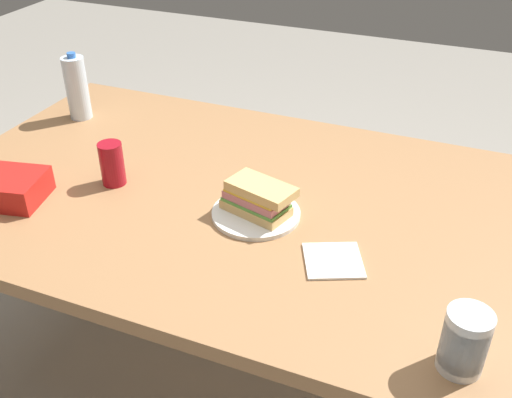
# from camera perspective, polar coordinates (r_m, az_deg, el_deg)

# --- Properties ---
(ground_plane) EXTENTS (8.00, 8.00, 0.00)m
(ground_plane) POSITION_cam_1_polar(r_m,az_deg,el_deg) (2.12, -1.45, -17.64)
(ground_plane) COLOR gray
(dining_table) EXTENTS (1.70, 1.04, 0.78)m
(dining_table) POSITION_cam_1_polar(r_m,az_deg,el_deg) (1.65, -1.77, -2.08)
(dining_table) COLOR #9E7047
(dining_table) RESTS_ON ground_plane
(paper_plate) EXTENTS (0.23, 0.23, 0.01)m
(paper_plate) POSITION_cam_1_polar(r_m,az_deg,el_deg) (1.51, 0.00, -1.41)
(paper_plate) COLOR white
(paper_plate) RESTS_ON dining_table
(sandwich) EXTENTS (0.20, 0.14, 0.08)m
(sandwich) POSITION_cam_1_polar(r_m,az_deg,el_deg) (1.48, 0.16, 0.07)
(sandwich) COLOR #DBB26B
(sandwich) RESTS_ON paper_plate
(soda_can_red) EXTENTS (0.07, 0.07, 0.12)m
(soda_can_red) POSITION_cam_1_polar(r_m,az_deg,el_deg) (1.66, -13.71, 3.32)
(soda_can_red) COLOR maroon
(soda_can_red) RESTS_ON dining_table
(chip_bag) EXTENTS (0.26, 0.20, 0.07)m
(chip_bag) POSITION_cam_1_polar(r_m,az_deg,el_deg) (1.70, -23.42, 1.09)
(chip_bag) COLOR red
(chip_bag) RESTS_ON dining_table
(water_bottle_tall) EXTENTS (0.07, 0.07, 0.22)m
(water_bottle_tall) POSITION_cam_1_polar(r_m,az_deg,el_deg) (2.08, -16.89, 10.22)
(water_bottle_tall) COLOR silver
(water_bottle_tall) RESTS_ON dining_table
(plastic_cup_stack) EXTENTS (0.08, 0.08, 0.13)m
(plastic_cup_stack) POSITION_cam_1_polar(r_m,az_deg,el_deg) (1.15, 19.47, -12.82)
(plastic_cup_stack) COLOR silver
(plastic_cup_stack) RESTS_ON dining_table
(paper_napkin) EXTENTS (0.17, 0.17, 0.01)m
(paper_napkin) POSITION_cam_1_polar(r_m,az_deg,el_deg) (1.37, 7.46, -5.90)
(paper_napkin) COLOR white
(paper_napkin) RESTS_ON dining_table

